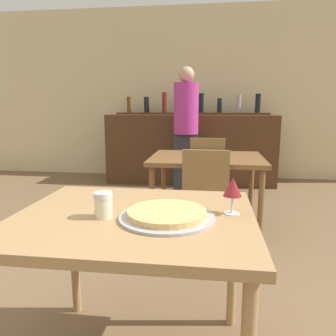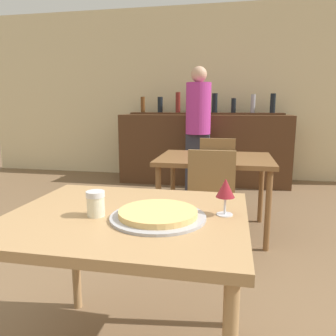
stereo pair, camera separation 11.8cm
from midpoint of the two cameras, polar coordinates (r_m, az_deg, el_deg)
name	(u,v)px [view 1 (the left image)]	position (r m, az deg, el deg)	size (l,w,h in m)	color
wall_back	(193,94)	(5.63, 3.80, 12.73)	(8.00, 0.05, 2.80)	beige
dining_table_near	(135,232)	(1.47, -8.18, -11.05)	(1.03, 0.87, 0.75)	#A87F51
dining_table_far	(207,165)	(3.13, 5.68, 0.53)	(1.06, 0.83, 0.74)	brown
bar_counter	(191,149)	(5.17, 3.30, 3.31)	(2.60, 0.56, 1.07)	#4C2D19
bar_back_shelf	(192,109)	(5.27, 3.59, 10.16)	(2.39, 0.24, 0.35)	#4C2D19
chair_far_side_front	(205,196)	(2.59, 5.16, -4.89)	(0.40, 0.40, 0.86)	olive
chair_far_side_back	(207,168)	(3.74, 5.95, -0.01)	(0.40, 0.40, 0.86)	olive
pizza_tray	(167,215)	(1.37, -2.68, -8.16)	(0.40, 0.40, 0.04)	#A3A3A8
cheese_shaker	(103,205)	(1.41, -13.59, -6.26)	(0.08, 0.08, 0.11)	beige
person_standing	(186,126)	(4.56, 2.39, 7.40)	(0.34, 0.34, 1.73)	#2D2D38
wine_glass	(233,188)	(1.41, 8.86, -3.51)	(0.08, 0.08, 0.16)	silver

